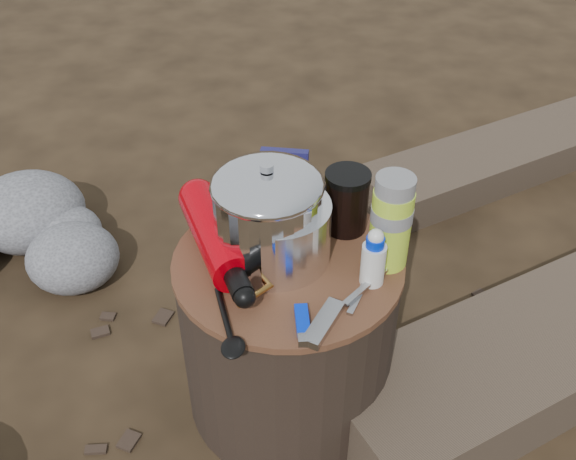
# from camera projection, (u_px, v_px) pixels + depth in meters

# --- Properties ---
(ground) EXTENTS (60.00, 60.00, 0.00)m
(ground) POSITION_uv_depth(u_px,v_px,m) (288.00, 393.00, 1.52)
(ground) COLOR #2E2215
(ground) RESTS_ON ground
(stump) EXTENTS (0.44, 0.44, 0.41)m
(stump) POSITION_uv_depth(u_px,v_px,m) (288.00, 333.00, 1.39)
(stump) COLOR black
(stump) RESTS_ON ground
(log_small) EXTENTS (1.24, 0.96, 0.11)m
(log_small) POSITION_uv_depth(u_px,v_px,m) (535.00, 146.00, 2.25)
(log_small) COLOR #413429
(log_small) RESTS_ON ground
(foil_windscreen) EXTENTS (0.20, 0.20, 0.12)m
(foil_windscreen) POSITION_uv_depth(u_px,v_px,m) (277.00, 231.00, 1.24)
(foil_windscreen) COLOR white
(foil_windscreen) RESTS_ON stump
(camping_pot) EXTENTS (0.20, 0.20, 0.20)m
(camping_pot) POSITION_uv_depth(u_px,v_px,m) (268.00, 215.00, 1.21)
(camping_pot) COLOR silver
(camping_pot) RESTS_ON stump
(fuel_bottle) EXTENTS (0.22, 0.33, 0.08)m
(fuel_bottle) POSITION_uv_depth(u_px,v_px,m) (215.00, 234.00, 1.26)
(fuel_bottle) COLOR #BF000A
(fuel_bottle) RESTS_ON stump
(thermos) EXTENTS (0.08, 0.08, 0.19)m
(thermos) POSITION_uv_depth(u_px,v_px,m) (391.00, 222.00, 1.21)
(thermos) COLOR #B1DA2F
(thermos) RESTS_ON stump
(travel_mug) EXTENTS (0.09, 0.09, 0.13)m
(travel_mug) POSITION_uv_depth(u_px,v_px,m) (346.00, 202.00, 1.31)
(travel_mug) COLOR black
(travel_mug) RESTS_ON stump
(stuff_sack) EXTENTS (0.16, 0.13, 0.11)m
(stuff_sack) POSITION_uv_depth(u_px,v_px,m) (259.00, 183.00, 1.37)
(stuff_sack) COLOR yellow
(stuff_sack) RESTS_ON stump
(food_pouch) EXTENTS (0.10, 0.02, 0.12)m
(food_pouch) POSITION_uv_depth(u_px,v_px,m) (284.00, 178.00, 1.37)
(food_pouch) COLOR #191751
(food_pouch) RESTS_ON stump
(lighter) EXTENTS (0.04, 0.09, 0.02)m
(lighter) POSITION_uv_depth(u_px,v_px,m) (302.00, 321.00, 1.13)
(lighter) COLOR #0127D7
(lighter) RESTS_ON stump
(multitool) EXTENTS (0.07, 0.11, 0.02)m
(multitool) POSITION_uv_depth(u_px,v_px,m) (324.00, 323.00, 1.13)
(multitool) COLOR #9E9EA2
(multitool) RESTS_ON stump
(pot_grabber) EXTENTS (0.10, 0.15, 0.01)m
(pot_grabber) POSITION_uv_depth(u_px,v_px,m) (363.00, 286.00, 1.20)
(pot_grabber) COLOR #9E9EA2
(pot_grabber) RESTS_ON stump
(spork) EXTENTS (0.09, 0.16, 0.01)m
(spork) POSITION_uv_depth(u_px,v_px,m) (225.00, 316.00, 1.14)
(spork) COLOR black
(spork) RESTS_ON stump
(squeeze_bottle) EXTENTS (0.04, 0.04, 0.11)m
(squeeze_bottle) POSITION_uv_depth(u_px,v_px,m) (373.00, 259.00, 1.19)
(squeeze_bottle) COLOR silver
(squeeze_bottle) RESTS_ON stump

